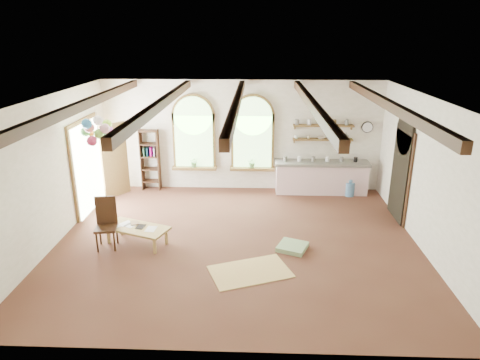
{
  "coord_description": "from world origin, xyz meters",
  "views": [
    {
      "loc": [
        0.4,
        -8.6,
        4.46
      ],
      "look_at": [
        0.05,
        0.6,
        1.26
      ],
      "focal_mm": 32.0,
      "sensor_mm": 36.0,
      "label": 1
    }
  ],
  "objects_px": {
    "coffee_table": "(137,229)",
    "balloon_cluster": "(97,131)",
    "kitchen_counter": "(321,177)",
    "side_chair": "(107,234)"
  },
  "relations": [
    {
      "from": "balloon_cluster",
      "to": "side_chair",
      "type": "bearing_deg",
      "value": -70.8
    },
    {
      "from": "side_chair",
      "to": "balloon_cluster",
      "type": "bearing_deg",
      "value": 109.2
    },
    {
      "from": "coffee_table",
      "to": "balloon_cluster",
      "type": "distance_m",
      "value": 2.43
    },
    {
      "from": "coffee_table",
      "to": "balloon_cluster",
      "type": "bearing_deg",
      "value": 136.03
    },
    {
      "from": "kitchen_counter",
      "to": "balloon_cluster",
      "type": "relative_size",
      "value": 2.34
    },
    {
      "from": "coffee_table",
      "to": "balloon_cluster",
      "type": "height_order",
      "value": "balloon_cluster"
    },
    {
      "from": "kitchen_counter",
      "to": "coffee_table",
      "type": "distance_m",
      "value": 5.62
    },
    {
      "from": "kitchen_counter",
      "to": "balloon_cluster",
      "type": "xyz_separation_m",
      "value": [
        -5.51,
        -2.4,
        1.86
      ]
    },
    {
      "from": "kitchen_counter",
      "to": "side_chair",
      "type": "xyz_separation_m",
      "value": [
        -5.1,
        -3.56,
        -0.15
      ]
    },
    {
      "from": "coffee_table",
      "to": "side_chair",
      "type": "relative_size",
      "value": 1.37
    }
  ]
}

